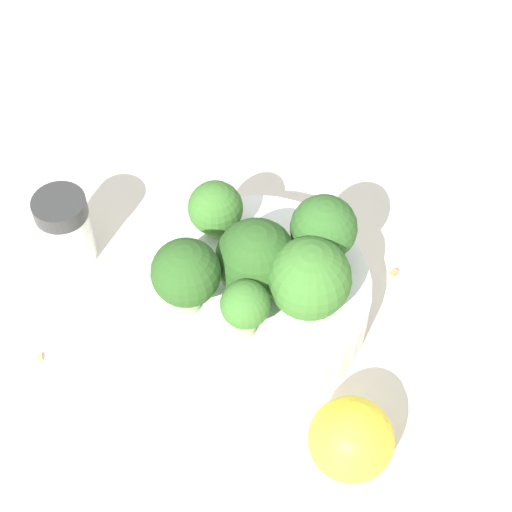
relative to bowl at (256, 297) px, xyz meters
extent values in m
plane|color=beige|center=(0.00, 0.00, -0.02)|extent=(3.00, 3.00, 0.00)
cylinder|color=white|center=(0.00, 0.00, 0.00)|extent=(0.17, 0.17, 0.04)
cylinder|color=#84AD66|center=(0.00, 0.00, 0.03)|extent=(0.02, 0.02, 0.02)
sphere|color=#28511E|center=(0.00, 0.00, 0.05)|extent=(0.06, 0.06, 0.06)
cylinder|color=#8EB770|center=(0.03, -0.02, 0.03)|extent=(0.02, 0.02, 0.03)
sphere|color=#386B28|center=(0.03, -0.02, 0.05)|extent=(0.03, 0.03, 0.03)
cylinder|color=#8EB770|center=(0.00, -0.05, 0.03)|extent=(0.02, 0.02, 0.03)
sphere|color=#28511E|center=(0.00, -0.05, 0.06)|extent=(0.05, 0.05, 0.05)
cylinder|color=#8EB770|center=(-0.06, -0.01, 0.03)|extent=(0.02, 0.02, 0.02)
sphere|color=#386B28|center=(-0.06, -0.01, 0.04)|extent=(0.04, 0.04, 0.04)
cylinder|color=#7A9E5B|center=(0.03, 0.03, 0.03)|extent=(0.02, 0.02, 0.02)
sphere|color=#386B28|center=(0.03, 0.03, 0.05)|extent=(0.06, 0.06, 0.06)
cylinder|color=#7A9E5B|center=(0.00, 0.05, 0.03)|extent=(0.02, 0.02, 0.03)
sphere|color=#2D5B23|center=(0.00, 0.05, 0.06)|extent=(0.05, 0.05, 0.05)
cylinder|color=silver|center=(-0.11, -0.11, 0.01)|extent=(0.04, 0.04, 0.05)
cylinder|color=#2D2D2D|center=(-0.11, -0.11, 0.04)|extent=(0.04, 0.04, 0.01)
sphere|color=yellow|center=(0.13, 0.01, 0.01)|extent=(0.06, 0.06, 0.06)
cube|color=tan|center=(-0.02, -0.16, -0.02)|extent=(0.01, 0.00, 0.01)
cube|color=#AD7F4C|center=(0.01, 0.11, -0.02)|extent=(0.01, 0.01, 0.01)
cube|color=olive|center=(-0.10, 0.04, -0.01)|extent=(0.01, 0.01, 0.01)
camera|label=1|loc=(0.33, -0.14, 0.53)|focal=60.00mm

